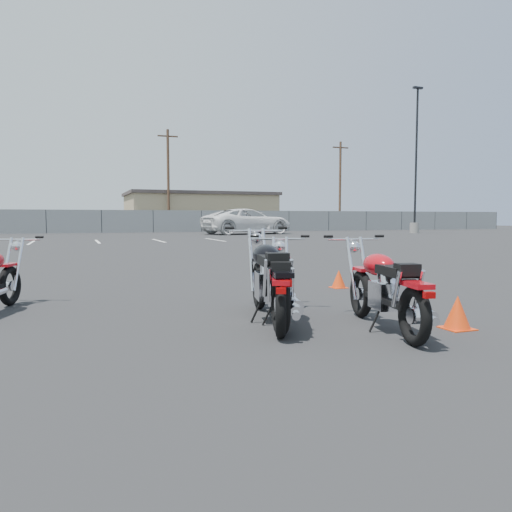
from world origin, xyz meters
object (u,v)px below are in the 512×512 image
object	(u,v)px
motorcycle_second_black	(269,279)
motorcycle_rear_red	(386,288)
white_van	(247,214)
motorcycle_third_red	(281,285)

from	to	relation	value
motorcycle_second_black	motorcycle_rear_red	xyz separation A→B (m)	(0.96, -0.86, -0.04)
motorcycle_second_black	white_van	world-z (taller)	white_van
motorcycle_second_black	motorcycle_rear_red	world-z (taller)	motorcycle_second_black
motorcycle_third_red	white_van	distance (m)	30.86
white_van	motorcycle_rear_red	bearing A→B (deg)	153.28
motorcycle_third_red	white_van	xyz separation A→B (m)	(9.80, 29.24, 1.01)
motorcycle_second_black	motorcycle_rear_red	size ratio (longest dim) A/B	1.10
motorcycle_third_red	motorcycle_rear_red	xyz separation A→B (m)	(0.91, -0.64, 0.00)
motorcycle_rear_red	white_van	xyz separation A→B (m)	(8.89, 29.89, 1.01)
motorcycle_second_black	white_van	distance (m)	30.67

